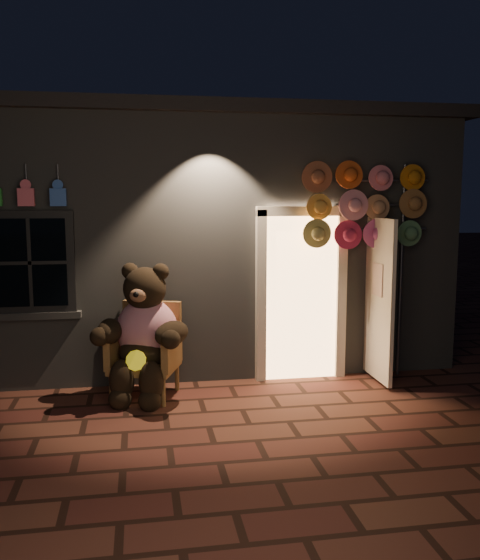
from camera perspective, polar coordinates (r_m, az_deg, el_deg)
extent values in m
plane|color=brown|center=(6.17, -3.02, -13.93)|extent=(60.00, 60.00, 0.00)
cube|color=slate|center=(9.73, -5.85, 4.10)|extent=(7.00, 5.00, 3.30)
cube|color=black|center=(9.77, -6.00, 14.28)|extent=(7.30, 5.30, 0.16)
cube|color=black|center=(7.29, -19.50, 1.61)|extent=(1.00, 0.10, 1.20)
cube|color=black|center=(7.27, -19.54, 1.59)|extent=(0.82, 0.06, 1.02)
cube|color=slate|center=(7.39, -19.27, -3.25)|extent=(1.10, 0.14, 0.08)
cube|color=#F6B46E|center=(7.55, 5.83, -1.61)|extent=(0.92, 0.10, 2.10)
cube|color=beige|center=(7.39, 2.02, -1.78)|extent=(0.12, 0.12, 2.20)
cube|color=beige|center=(7.66, 9.66, -1.53)|extent=(0.12, 0.12, 2.20)
cube|color=beige|center=(7.41, 6.03, 6.61)|extent=(1.16, 0.12, 0.12)
cube|color=beige|center=(7.49, 13.27, -1.85)|extent=(0.05, 0.80, 2.00)
cube|color=#E15C6B|center=(7.18, -19.89, 7.50)|extent=(0.18, 0.07, 0.20)
cylinder|color=#59595E|center=(7.24, -19.90, 9.48)|extent=(0.02, 0.02, 0.25)
cube|color=#3159AB|center=(7.12, -17.09, 7.62)|extent=(0.18, 0.07, 0.20)
cylinder|color=#59595E|center=(7.19, -17.11, 9.62)|extent=(0.02, 0.02, 0.25)
cube|color=olive|center=(6.99, -9.14, -8.13)|extent=(0.88, 0.85, 0.10)
cube|color=olive|center=(7.19, -8.43, -4.77)|extent=(0.69, 0.31, 0.71)
cube|color=olive|center=(7.03, -11.81, -6.40)|extent=(0.27, 0.60, 0.40)
cube|color=olive|center=(6.83, -6.56, -6.73)|extent=(0.27, 0.60, 0.40)
cylinder|color=olive|center=(6.91, -12.27, -10.26)|extent=(0.05, 0.05, 0.32)
cylinder|color=olive|center=(6.71, -7.39, -10.68)|extent=(0.05, 0.05, 0.32)
cylinder|color=olive|center=(7.41, -10.64, -8.95)|extent=(0.05, 0.05, 0.32)
cylinder|color=olive|center=(7.23, -6.08, -9.29)|extent=(0.05, 0.05, 0.32)
ellipsoid|color=#AF1237|center=(6.94, -8.93, -4.82)|extent=(0.87, 0.78, 0.76)
ellipsoid|color=black|center=(6.92, -9.11, -6.78)|extent=(0.73, 0.67, 0.36)
sphere|color=black|center=(6.80, -9.16, -0.81)|extent=(0.62, 0.62, 0.49)
sphere|color=black|center=(6.86, -10.54, 0.85)|extent=(0.19, 0.19, 0.19)
sphere|color=black|center=(6.75, -7.65, 0.79)|extent=(0.19, 0.19, 0.19)
ellipsoid|color=brown|center=(6.60, -9.77, -1.47)|extent=(0.22, 0.19, 0.15)
ellipsoid|color=black|center=(6.85, -12.43, -4.83)|extent=(0.28, 0.50, 0.28)
ellipsoid|color=black|center=(6.61, -6.59, -5.14)|extent=(0.53, 0.56, 0.28)
ellipsoid|color=black|center=(6.76, -11.32, -9.45)|extent=(0.28, 0.28, 0.47)
ellipsoid|color=black|center=(6.65, -8.53, -9.67)|extent=(0.28, 0.28, 0.47)
sphere|color=black|center=(6.76, -11.47, -11.15)|extent=(0.26, 0.26, 0.26)
sphere|color=black|center=(6.65, -8.67, -11.40)|extent=(0.26, 0.26, 0.26)
cylinder|color=yellow|center=(6.63, -9.99, -7.63)|extent=(0.25, 0.17, 0.22)
cylinder|color=#59595E|center=(7.86, 15.23, 0.76)|extent=(0.04, 0.04, 2.70)
cylinder|color=#59595E|center=(7.66, 13.55, 9.28)|extent=(1.20, 0.03, 0.03)
cylinder|color=#59595E|center=(7.66, 13.48, 7.04)|extent=(1.20, 0.03, 0.03)
cylinder|color=#59595E|center=(7.67, 13.40, 4.79)|extent=(1.20, 0.03, 0.03)
cylinder|color=#965133|center=(7.32, 7.53, 9.90)|extent=(0.34, 0.11, 0.34)
cylinder|color=#DE541A|center=(7.42, 10.60, 9.81)|extent=(0.34, 0.11, 0.34)
cylinder|color=pink|center=(7.54, 13.58, 9.69)|extent=(0.34, 0.11, 0.34)
cylinder|color=orange|center=(7.76, 16.17, 9.54)|extent=(0.34, 0.11, 0.34)
cylinder|color=#FFAD3E|center=(7.28, 7.55, 7.15)|extent=(0.34, 0.11, 0.34)
cylinder|color=pink|center=(7.38, 10.61, 7.09)|extent=(0.34, 0.11, 0.34)
cylinder|color=tan|center=(7.59, 13.32, 7.03)|extent=(0.34, 0.11, 0.34)
cylinder|color=#9E6735|center=(7.72, 16.16, 6.95)|extent=(0.34, 0.11, 0.34)
cylinder|color=#D2BF5F|center=(7.27, 7.57, 4.38)|extent=(0.34, 0.11, 0.34)
cylinder|color=#B02750|center=(7.45, 10.38, 4.41)|extent=(0.34, 0.11, 0.34)
cylinder|color=#CE5594|center=(7.57, 13.32, 4.38)|extent=(0.34, 0.11, 0.34)
cylinder|color=#558B59|center=(7.71, 16.16, 4.34)|extent=(0.34, 0.11, 0.34)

